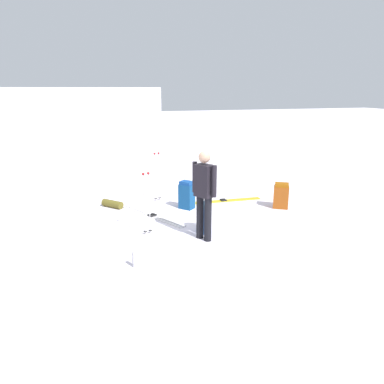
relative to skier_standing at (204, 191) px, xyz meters
The scene contains 12 objects.
ground_plane 1.28m from the skier_standing, 88.10° to the left, with size 80.00×80.00×0.00m, color white.
distant_snow_ridge 21.24m from the skier_standing, 97.20° to the left, with size 12.03×5.00×2.87m, color white.
skier_standing is the anchor object (origin of this frame).
ski_pair_near 1.94m from the skier_standing, 114.32° to the left, with size 1.13×1.81×0.05m.
ski_pair_far 2.67m from the skier_standing, 59.66° to the left, with size 2.00×0.26×0.05m.
backpack_large_dark 2.78m from the skier_standing, 27.93° to the left, with size 0.44×0.42×0.61m.
backpack_bright 1.99m from the skier_standing, 83.68° to the left, with size 0.40×0.41×0.67m.
backpack_small_spare 0.75m from the skier_standing, 66.23° to the left, with size 0.29×0.37×0.61m.
ski_poles_planted_near 1.16m from the skier_standing, 149.84° to the left, with size 0.17×0.10×1.25m.
ski_poles_planted_far 2.76m from the skier_standing, 96.77° to the left, with size 0.18×0.10×1.25m.
sleeping_mat_rolled 3.01m from the skier_standing, 121.15° to the left, with size 0.18×0.18×0.55m, color brown.
thermos_bottle 1.81m from the skier_standing, 152.66° to the right, with size 0.07×0.07×0.26m, color #B0AFB9.
Camera 1 is at (-2.13, -6.97, 2.77)m, focal length 34.06 mm.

